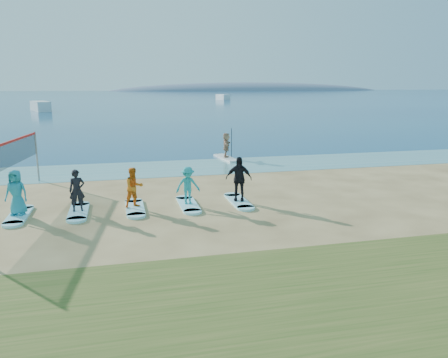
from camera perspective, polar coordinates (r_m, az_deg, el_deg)
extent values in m
plane|color=tan|center=(15.49, -3.46, -5.79)|extent=(600.00, 600.00, 0.00)
plane|color=teal|center=(25.58, -7.72, 1.39)|extent=(600.00, 600.00, 0.00)
plane|color=navy|center=(174.58, -13.16, 10.44)|extent=(600.00, 600.00, 0.00)
ellipsoid|color=slate|center=(329.32, 3.51, 11.47)|extent=(220.00, 56.00, 18.00)
cylinder|color=gray|center=(23.83, -23.25, 2.73)|extent=(0.09, 0.09, 2.50)
cube|color=black|center=(19.53, -27.17, 2.39)|extent=(1.23, 8.92, 1.00)
cube|color=silver|center=(28.58, 0.30, 2.76)|extent=(1.08, 3.07, 0.12)
imported|color=tan|center=(28.45, 0.30, 4.46)|extent=(0.90, 1.55, 1.59)
cube|color=silver|center=(86.04, -22.81, 8.18)|extent=(4.59, 7.79, 1.75)
cube|color=silver|center=(136.52, -0.15, 10.31)|extent=(3.48, 5.88, 1.66)
cube|color=#A4F1FF|center=(17.87, -25.23, -4.35)|extent=(0.70, 2.20, 0.09)
imported|color=teal|center=(17.66, -25.50, -1.60)|extent=(0.93, 0.73, 1.67)
cube|color=#A4F1FF|center=(17.56, -18.47, -4.08)|extent=(0.70, 2.20, 0.09)
imported|color=black|center=(17.35, -18.65, -1.41)|extent=(0.63, 0.46, 1.59)
cube|color=#A4F1FF|center=(17.50, -11.56, -3.74)|extent=(0.70, 2.20, 0.09)
imported|color=orange|center=(17.29, -11.67, -1.10)|extent=(0.93, 0.83, 1.57)
cube|color=#A4F1FF|center=(17.69, -4.70, -3.35)|extent=(0.70, 2.20, 0.09)
imported|color=teal|center=(17.49, -4.75, -0.83)|extent=(1.01, 0.64, 1.51)
cube|color=#A4F1FF|center=(18.12, 1.91, -2.93)|extent=(0.70, 2.20, 0.09)
imported|color=black|center=(17.89, 1.93, 0.03)|extent=(1.16, 0.76, 1.83)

